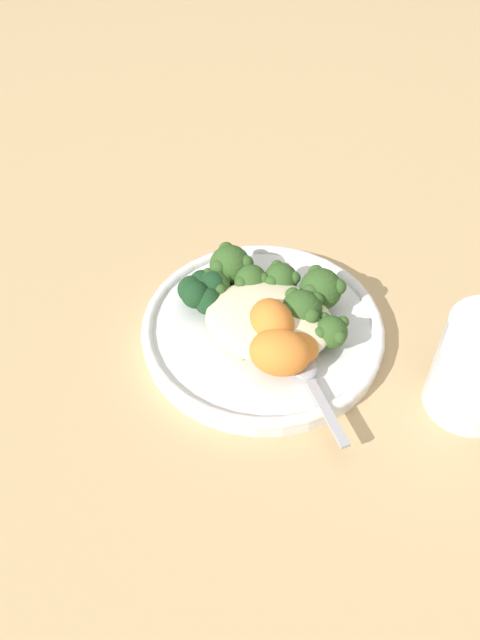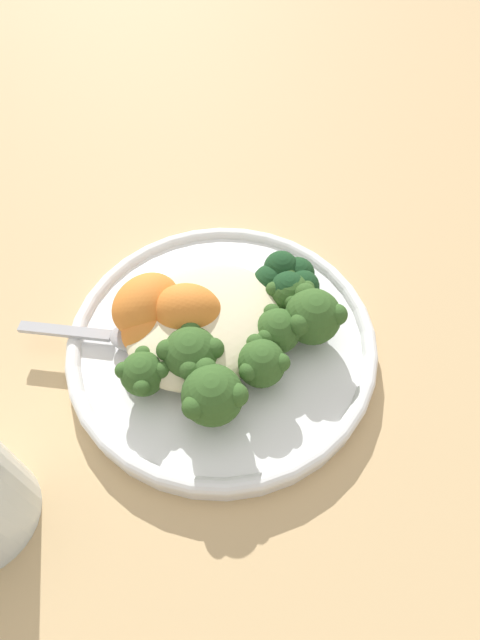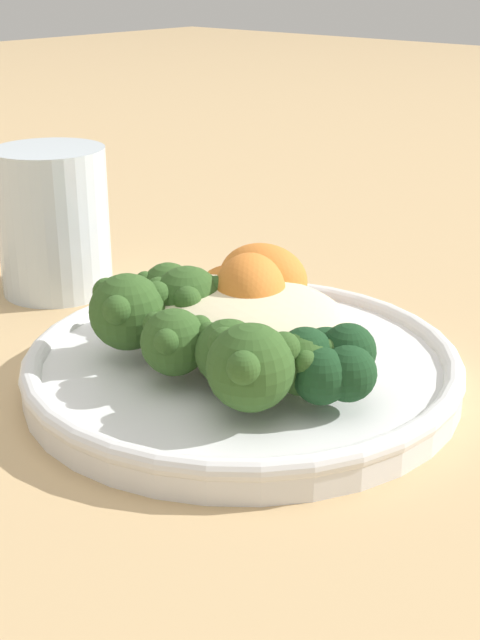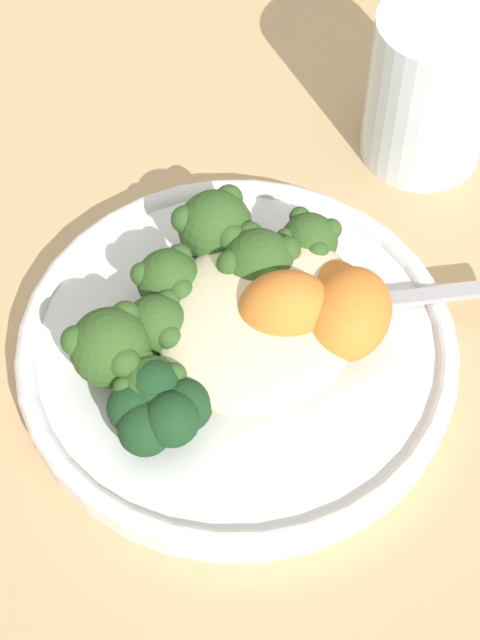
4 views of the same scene
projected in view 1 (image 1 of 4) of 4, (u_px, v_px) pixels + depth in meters
The scene contains 16 objects.
ground_plane at pixel (248, 333), 0.65m from camera, with size 4.00×4.00×0.00m, color tan.
plate at pixel (262, 330), 0.63m from camera, with size 0.25×0.25×0.02m.
quinoa_mound at pixel (269, 320), 0.61m from camera, with size 0.13×0.11×0.03m, color beige.
broccoli_stalk_0 at pixel (306, 332), 0.60m from camera, with size 0.12×0.04×0.03m.
broccoli_stalk_1 at pixel (294, 314), 0.61m from camera, with size 0.08×0.07×0.04m.
broccoli_stalk_2 at pixel (314, 294), 0.63m from camera, with size 0.09×0.10×0.04m.
broccoli_stalk_3 at pixel (276, 291), 0.64m from camera, with size 0.04×0.13×0.04m.
broccoli_stalk_4 at pixel (252, 294), 0.63m from camera, with size 0.06×0.11×0.03m.
broccoli_stalk_5 at pixel (233, 272), 0.65m from camera, with size 0.08×0.11×0.04m.
broccoli_stalk_6 at pixel (224, 297), 0.63m from camera, with size 0.09×0.08×0.03m.
sweet_potato_chunk_0 at pixel (295, 349), 0.58m from camera, with size 0.04×0.04×0.03m, color orange.
sweet_potato_chunk_1 at pixel (280, 352), 0.57m from camera, with size 0.06×0.05×0.04m, color orange.
sweet_potato_chunk_2 at pixel (272, 324), 0.59m from camera, with size 0.05×0.04×0.05m, color orange.
kale_tuft at pixel (202, 290), 0.63m from camera, with size 0.05×0.05×0.03m.
spoon at pixel (307, 374), 0.58m from camera, with size 0.08×0.10×0.01m.
water_glass at pixel (480, 368), 0.55m from camera, with size 0.08×0.08×0.10m, color silver.
Camera 1 is at (-0.11, 0.42, 0.48)m, focal length 35.00 mm.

